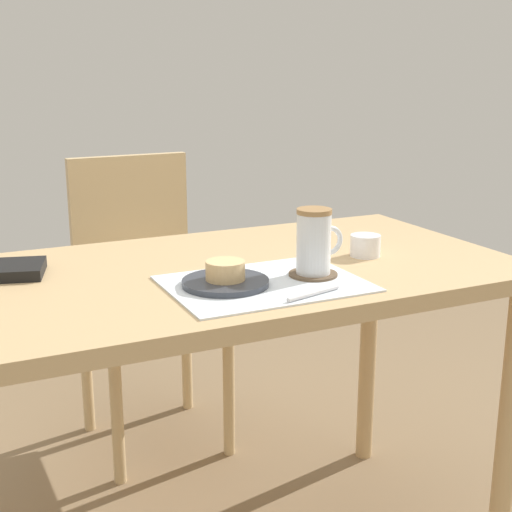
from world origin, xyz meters
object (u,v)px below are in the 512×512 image
Objects in this scene: pastry at (225,270)px; dining_table at (226,306)px; pastry_plate at (225,282)px; wooden_chair at (144,288)px; sugar_bowl at (365,245)px; coffee_mug at (315,241)px.

dining_table is at bearing 67.04° from pastry.
pastry_plate is 2.22× the size of pastry.
pastry is (-0.08, -0.86, 0.29)m from wooden_chair.
sugar_bowl is at bearing 12.36° from pastry_plate.
dining_table is 16.33× the size of pastry.
coffee_mug is 0.22m from sugar_bowl.
pastry_plate is 2.48× the size of sugar_bowl.
coffee_mug is at bearing 95.76° from wooden_chair.
sugar_bowl is (0.33, -0.05, 0.11)m from dining_table.
wooden_chair reaches higher than pastry_plate.
wooden_chair is 0.88m from sugar_bowl.
coffee_mug is 1.94× the size of sugar_bowl.
sugar_bowl is at bearing -8.57° from dining_table.
pastry is 0.20m from coffee_mug.
wooden_chair reaches higher than pastry.
dining_table is 0.19m from pastry.
pastry is 0.40m from sugar_bowl.
wooden_chair reaches higher than coffee_mug.
coffee_mug is at bearing -47.03° from dining_table.
wooden_chair is 0.91m from pastry.
pastry is (-0.06, -0.13, 0.12)m from dining_table.
wooden_chair is 13.01× the size of sugar_bowl.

